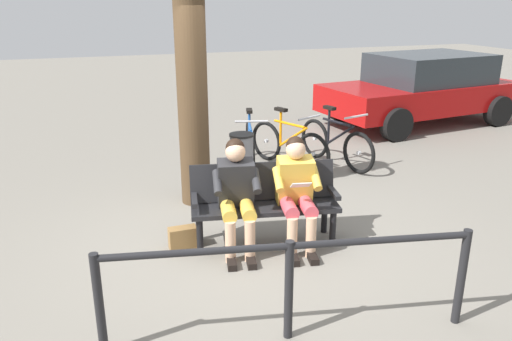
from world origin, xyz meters
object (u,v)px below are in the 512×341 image
object	(u,v)px
person_companion	(237,191)
bicycle_orange	(250,148)
litter_bin	(242,162)
bicycle_black	(336,143)
tree_trunk	(192,74)
bicycle_red	(289,145)
handbag	(183,238)
person_reading	(296,188)
parked_car	(423,87)
bench	(264,197)

from	to	relation	value
person_companion	bicycle_orange	distance (m)	2.65
bicycle_orange	litter_bin	bearing A→B (deg)	-10.50
bicycle_black	tree_trunk	bearing A→B (deg)	-88.13
tree_trunk	bicycle_red	bearing A→B (deg)	-151.82
handbag	tree_trunk	bearing A→B (deg)	-109.16
litter_bin	bicycle_orange	distance (m)	0.89
person_reading	handbag	world-z (taller)	person_reading
bicycle_red	parked_car	xyz separation A→B (m)	(-3.84, -1.83, 0.41)
tree_trunk	bicycle_black	bearing A→B (deg)	-162.72
bench	litter_bin	size ratio (longest dim) A/B	2.03
person_companion	litter_bin	bearing A→B (deg)	-98.12
bench	parked_car	distance (m)	6.56
bench	parked_car	size ratio (longest dim) A/B	0.38
handbag	parked_car	size ratio (longest dim) A/B	0.07
person_companion	handbag	size ratio (longest dim) A/B	4.00
person_companion	tree_trunk	xyz separation A→B (m)	(0.12, -1.46, 1.02)
person_reading	parked_car	distance (m)	6.48
person_reading	bicycle_red	distance (m)	2.71
bicycle_red	parked_car	bearing A→B (deg)	91.58
person_companion	bicycle_black	xyz separation A→B (m)	(-2.36, -2.23, -0.30)
bicycle_orange	person_companion	bearing A→B (deg)	-6.04
person_companion	bicycle_orange	world-z (taller)	person_companion
bench	litter_bin	distance (m)	1.58
bench	tree_trunk	world-z (taller)	tree_trunk
person_reading	bicycle_black	size ratio (longest dim) A/B	0.73
bench	person_reading	xyz separation A→B (m)	(-0.29, 0.22, 0.16)
person_companion	tree_trunk	distance (m)	1.79
bicycle_black	bicycle_red	bearing A→B (deg)	-116.58
bench	person_companion	xyz separation A→B (m)	(0.34, 0.10, 0.16)
handbag	bicycle_orange	size ratio (longest dim) A/B	0.18
litter_bin	bicycle_black	xyz separation A→B (m)	(-1.77, -0.58, -0.05)
bicycle_red	bicycle_orange	xyz separation A→B (m)	(0.63, -0.07, 0.00)
bicycle_black	parked_car	size ratio (longest dim) A/B	0.37
handbag	bicycle_black	bearing A→B (deg)	-145.03
person_reading	bicycle_black	distance (m)	2.94
person_reading	person_companion	size ratio (longest dim) A/B	1.00
person_companion	handbag	distance (m)	0.80
bench	tree_trunk	bearing A→B (deg)	-60.15
person_reading	handbag	xyz separation A→B (m)	(1.18, -0.32, -0.54)
person_reading	bicycle_orange	bearing A→B (deg)	-86.36
handbag	person_reading	bearing A→B (deg)	164.83
bicycle_orange	parked_car	size ratio (longest dim) A/B	0.37
parked_car	bicycle_orange	bearing A→B (deg)	14.90
person_reading	tree_trunk	size ratio (longest dim) A/B	0.36
bench	bicycle_red	distance (m)	2.61
person_reading	bicycle_orange	world-z (taller)	person_reading
litter_bin	parked_car	size ratio (longest dim) A/B	0.19
person_reading	handbag	bearing A→B (deg)	-3.89
person_reading	bicycle_orange	distance (m)	2.62
bench	person_companion	size ratio (longest dim) A/B	1.38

